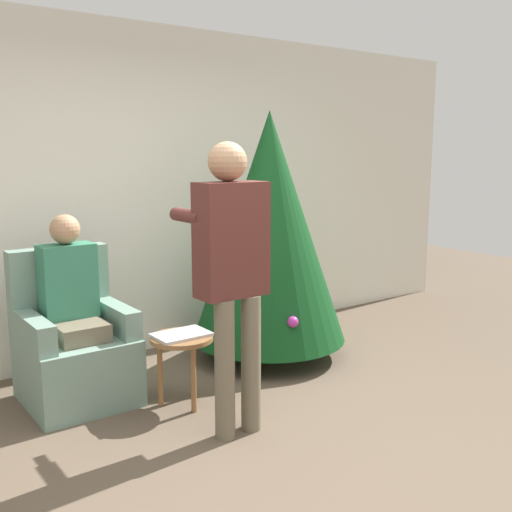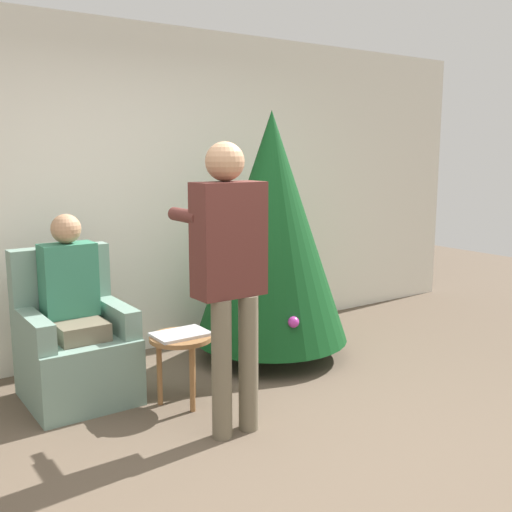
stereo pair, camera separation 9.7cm
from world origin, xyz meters
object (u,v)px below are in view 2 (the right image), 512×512
Objects in this scene: christmas_tree at (271,227)px; side_stool at (181,346)px; person_standing at (229,262)px; armchair at (75,348)px; person_seated at (73,299)px.

side_stool is at bearing -157.50° from christmas_tree.
christmas_tree is 1.15× the size of person_standing.
side_stool is at bearing 97.08° from person_standing.
person_seated is (0.00, -0.03, 0.35)m from armchair.
armchair is (-1.61, 0.08, -0.73)m from christmas_tree.
christmas_tree is 1.34m from side_stool.
person_seated is (-1.61, 0.05, -0.38)m from christmas_tree.
person_standing is (-1.01, -0.95, -0.03)m from christmas_tree.
christmas_tree is 1.95× the size of armchair.
person_standing is at bearing -136.58° from christmas_tree.
person_standing is at bearing -58.84° from person_seated.
person_seated is 2.66× the size of side_stool.
christmas_tree is at bearing 22.50° from side_stool.
armchair is 0.76m from side_stool.
christmas_tree is 1.38m from person_standing.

